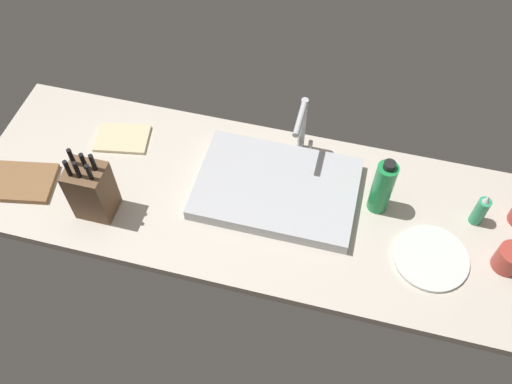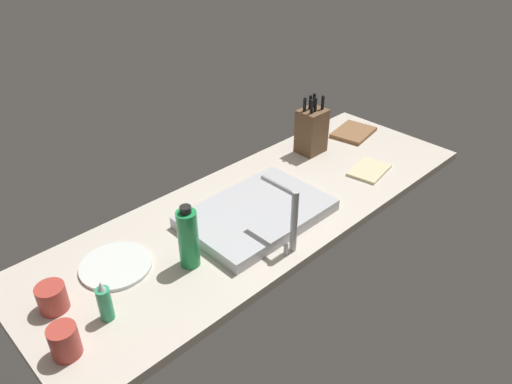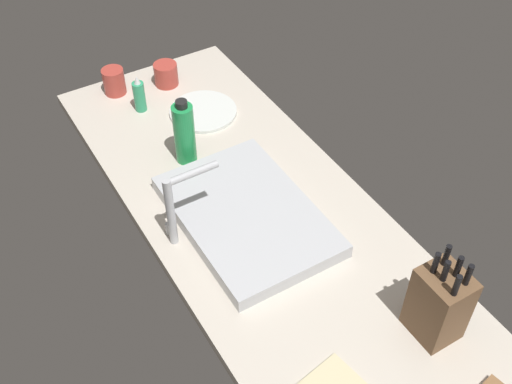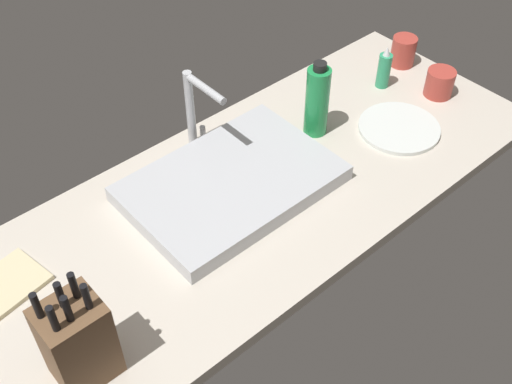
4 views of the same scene
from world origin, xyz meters
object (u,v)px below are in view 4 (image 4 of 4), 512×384
Objects in this scene: coffee_mug at (440,83)px; faucet at (195,105)px; dinner_plate at (399,128)px; sink_basin at (231,183)px; dish_towel at (2,288)px; water_bottle at (317,101)px; knife_block at (78,341)px; soap_bottle at (384,69)px; ceramic_cup at (403,51)px.

faucet is at bearing 157.74° from coffee_mug.
dinner_plate is 22.66cm from coffee_mug.
dish_towel is (-58.91, 9.10, -1.62)cm from sink_basin.
dinner_plate is at bearing -33.80° from faucet.
faucet is 1.03× the size of water_bottle.
dish_towel is at bearing 176.10° from water_bottle.
dish_towel is 134.09cm from coffee_mug.
soap_bottle is (119.38, 25.63, -4.62)cm from knife_block.
knife_block is at bearing -164.99° from water_bottle.
faucet reaches higher than dinner_plate.
faucet is 71.22cm from knife_block.
knife_block is at bearing -145.73° from faucet.
knife_block reaches higher than sink_basin.
dinner_plate is at bearing 4.47° from knife_block.
water_bottle is at bearing 140.05° from dinner_plate.
coffee_mug is at bearing -104.76° from ceramic_cup.
knife_block reaches higher than faucet.
sink_basin is 6.19× the size of coffee_mug.
sink_basin is 3.84× the size of soap_bottle.
water_bottle is at bearing 163.33° from coffee_mug.
sink_basin is 2.26× the size of dinner_plate.
faucet is at bearing 9.18° from dish_towel.
coffee_mug is at bearing 5.22° from knife_block.
faucet is 0.88× the size of knife_block.
knife_block is at bearing -167.57° from ceramic_cup.
knife_block is at bearing -174.93° from coffee_mug.
soap_bottle is 22.41cm from dinner_plate.
sink_basin is 79.12cm from ceramic_cup.
water_bottle is 92.85cm from dish_towel.
coffee_mug reaches higher than dinner_plate.
soap_bottle reaches higher than dinner_plate.
water_bottle reaches higher than ceramic_cup.
water_bottle reaches higher than sink_basin.
knife_block is (-58.78, -40.04, -3.78)cm from faucet.
faucet is at bearing 171.90° from ceramic_cup.
ceramic_cup is (14.04, 3.78, -1.22)cm from soap_bottle.
faucet is 76.01cm from ceramic_cup.
sink_basin is 1.98× the size of knife_block.
soap_bottle is 0.74× the size of dish_towel.
knife_block is 31.77cm from dish_towel.
sink_basin is 23.11cm from faucet.
sink_basin is at bearing -175.70° from soap_bottle.
soap_bottle is at bearing 12.26° from knife_block.
knife_block is 107.32cm from dinner_plate.
knife_block reaches higher than ceramic_cup.
faucet is 2.48× the size of ceramic_cup.
knife_block is 1.14× the size of dinner_plate.
dinner_plate is (106.55, 8.06, -9.98)cm from knife_block.
coffee_mug reaches higher than sink_basin.
sink_basin is 59.21cm from knife_block.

